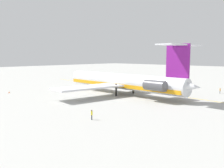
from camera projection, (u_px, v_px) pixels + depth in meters
The scene contains 8 objects.
ground at pixel (144, 91), 79.29m from camera, with size 388.77×388.77×0.00m, color #ADADA8.
main_jetliner at pixel (125, 81), 71.56m from camera, with size 47.91×42.58×13.96m.
ground_crew_near_nose at pixel (129, 81), 99.97m from camera, with size 0.41×0.28×1.74m.
ground_crew_near_tail at pixel (92, 113), 43.69m from camera, with size 0.44×0.29×1.79m.
ground_crew_portside at pixel (220, 90), 74.06m from camera, with size 0.27×0.43×1.67m.
ground_crew_starboard at pixel (105, 80), 100.67m from camera, with size 0.39×0.30×1.82m.
safety_cone_nose at pixel (9, 92), 74.77m from camera, with size 0.40×0.40×0.55m, color #EA590F.
taxiway_centreline at pixel (141, 91), 79.70m from camera, with size 103.40×0.36×0.01m, color gold.
Camera 1 is at (-46.66, 63.98, 11.28)m, focal length 40.06 mm.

